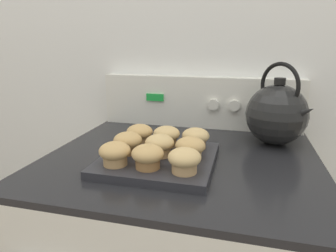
{
  "coord_description": "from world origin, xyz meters",
  "views": [
    {
      "loc": [
        0.17,
        -0.45,
        1.2
      ],
      "look_at": [
        -0.02,
        0.28,
        0.99
      ],
      "focal_mm": 32.0,
      "sensor_mm": 36.0,
      "label": 1
    }
  ],
  "objects_px": {
    "muffin_r0_c0": "(115,153)",
    "tea_kettle": "(277,114)",
    "muffin_r1_c2": "(190,148)",
    "muffin_r1_c1": "(160,145)",
    "muffin_r2_c1": "(167,136)",
    "muffin_r2_c2": "(196,138)",
    "muffin_r0_c1": "(148,156)",
    "muffin_r1_c0": "(128,142)",
    "muffin_r2_c0": "(140,134)",
    "muffin_pan": "(159,159)",
    "muffin_r0_c2": "(184,160)"
  },
  "relations": [
    {
      "from": "muffin_r0_c1",
      "to": "muffin_r2_c1",
      "type": "relative_size",
      "value": 1.0
    },
    {
      "from": "muffin_r2_c1",
      "to": "muffin_r2_c2",
      "type": "height_order",
      "value": "same"
    },
    {
      "from": "muffin_r0_c2",
      "to": "muffin_pan",
      "type": "bearing_deg",
      "value": 135.49
    },
    {
      "from": "muffin_r1_c1",
      "to": "muffin_r2_c0",
      "type": "xyz_separation_m",
      "value": [
        -0.09,
        0.08,
        0.0
      ]
    },
    {
      "from": "muffin_pan",
      "to": "muffin_r2_c0",
      "type": "bearing_deg",
      "value": 134.73
    },
    {
      "from": "muffin_pan",
      "to": "tea_kettle",
      "type": "bearing_deg",
      "value": 38.24
    },
    {
      "from": "muffin_r0_c2",
      "to": "muffin_r2_c1",
      "type": "bearing_deg",
      "value": 117.22
    },
    {
      "from": "muffin_r2_c0",
      "to": "tea_kettle",
      "type": "relative_size",
      "value": 0.3
    },
    {
      "from": "muffin_r2_c0",
      "to": "muffin_r2_c1",
      "type": "relative_size",
      "value": 1.0
    },
    {
      "from": "muffin_r0_c0",
      "to": "muffin_r0_c1",
      "type": "xyz_separation_m",
      "value": [
        0.09,
        0.0,
        0.0
      ]
    },
    {
      "from": "muffin_r1_c0",
      "to": "muffin_r2_c0",
      "type": "relative_size",
      "value": 1.0
    },
    {
      "from": "muffin_r0_c0",
      "to": "muffin_r2_c2",
      "type": "distance_m",
      "value": 0.25
    },
    {
      "from": "muffin_r1_c2",
      "to": "muffin_r2_c2",
      "type": "height_order",
      "value": "same"
    },
    {
      "from": "muffin_r0_c0",
      "to": "muffin_r1_c1",
      "type": "relative_size",
      "value": 1.0
    },
    {
      "from": "tea_kettle",
      "to": "muffin_r0_c2",
      "type": "bearing_deg",
      "value": -124.16
    },
    {
      "from": "muffin_pan",
      "to": "muffin_r0_c1",
      "type": "distance_m",
      "value": 0.1
    },
    {
      "from": "muffin_r0_c0",
      "to": "muffin_r2_c0",
      "type": "distance_m",
      "value": 0.17
    },
    {
      "from": "muffin_r0_c0",
      "to": "tea_kettle",
      "type": "height_order",
      "value": "tea_kettle"
    },
    {
      "from": "muffin_r2_c1",
      "to": "tea_kettle",
      "type": "bearing_deg",
      "value": 27.5
    },
    {
      "from": "muffin_r1_c0",
      "to": "muffin_r2_c0",
      "type": "distance_m",
      "value": 0.09
    },
    {
      "from": "muffin_r0_c2",
      "to": "tea_kettle",
      "type": "distance_m",
      "value": 0.41
    },
    {
      "from": "muffin_pan",
      "to": "muffin_r2_c1",
      "type": "distance_m",
      "value": 0.1
    },
    {
      "from": "muffin_r1_c1",
      "to": "tea_kettle",
      "type": "distance_m",
      "value": 0.41
    },
    {
      "from": "muffin_r0_c1",
      "to": "muffin_r0_c0",
      "type": "bearing_deg",
      "value": -178.66
    },
    {
      "from": "muffin_r2_c0",
      "to": "muffin_r2_c2",
      "type": "distance_m",
      "value": 0.17
    },
    {
      "from": "muffin_r0_c1",
      "to": "muffin_r0_c2",
      "type": "xyz_separation_m",
      "value": [
        0.09,
        -0.0,
        0.0
      ]
    },
    {
      "from": "muffin_r0_c2",
      "to": "tea_kettle",
      "type": "relative_size",
      "value": 0.3
    },
    {
      "from": "muffin_r2_c0",
      "to": "muffin_r2_c2",
      "type": "height_order",
      "value": "same"
    },
    {
      "from": "muffin_r0_c0",
      "to": "muffin_r0_c2",
      "type": "bearing_deg",
      "value": -0.23
    },
    {
      "from": "muffin_r0_c1",
      "to": "muffin_r1_c1",
      "type": "distance_m",
      "value": 0.09
    },
    {
      "from": "muffin_r1_c2",
      "to": "tea_kettle",
      "type": "relative_size",
      "value": 0.3
    },
    {
      "from": "muffin_r0_c1",
      "to": "muffin_r1_c1",
      "type": "xyz_separation_m",
      "value": [
        0.01,
        0.09,
        0.0
      ]
    },
    {
      "from": "muffin_r0_c2",
      "to": "muffin_r2_c1",
      "type": "xyz_separation_m",
      "value": [
        -0.09,
        0.17,
        0.0
      ]
    },
    {
      "from": "muffin_r1_c1",
      "to": "muffin_r1_c0",
      "type": "bearing_deg",
      "value": -179.17
    },
    {
      "from": "muffin_r2_c1",
      "to": "tea_kettle",
      "type": "height_order",
      "value": "tea_kettle"
    },
    {
      "from": "muffin_r1_c0",
      "to": "muffin_r1_c1",
      "type": "distance_m",
      "value": 0.09
    },
    {
      "from": "muffin_pan",
      "to": "muffin_r2_c2",
      "type": "height_order",
      "value": "muffin_r2_c2"
    },
    {
      "from": "muffin_pan",
      "to": "muffin_r0_c0",
      "type": "relative_size",
      "value": 3.79
    },
    {
      "from": "muffin_r1_c2",
      "to": "muffin_r2_c0",
      "type": "height_order",
      "value": "same"
    },
    {
      "from": "muffin_r1_c2",
      "to": "muffin_r2_c0",
      "type": "relative_size",
      "value": 1.0
    },
    {
      "from": "muffin_r2_c1",
      "to": "muffin_r0_c2",
      "type": "bearing_deg",
      "value": -62.78
    },
    {
      "from": "muffin_r1_c2",
      "to": "muffin_r2_c1",
      "type": "xyz_separation_m",
      "value": [
        -0.09,
        0.09,
        0.0
      ]
    },
    {
      "from": "muffin_r0_c0",
      "to": "muffin_r1_c0",
      "type": "bearing_deg",
      "value": 90.39
    },
    {
      "from": "tea_kettle",
      "to": "muffin_r2_c2",
      "type": "bearing_deg",
      "value": -144.81
    },
    {
      "from": "muffin_r2_c1",
      "to": "muffin_r2_c2",
      "type": "relative_size",
      "value": 1.0
    },
    {
      "from": "muffin_r1_c2",
      "to": "muffin_r2_c1",
      "type": "height_order",
      "value": "same"
    },
    {
      "from": "muffin_r1_c2",
      "to": "muffin_r2_c0",
      "type": "xyz_separation_m",
      "value": [
        -0.17,
        0.09,
        0.0
      ]
    },
    {
      "from": "muffin_r0_c1",
      "to": "muffin_r1_c0",
      "type": "xyz_separation_m",
      "value": [
        -0.09,
        0.09,
        0.0
      ]
    },
    {
      "from": "muffin_pan",
      "to": "muffin_r0_c2",
      "type": "xyz_separation_m",
      "value": [
        0.09,
        -0.09,
        0.04
      ]
    },
    {
      "from": "muffin_r0_c1",
      "to": "tea_kettle",
      "type": "height_order",
      "value": "tea_kettle"
    }
  ]
}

